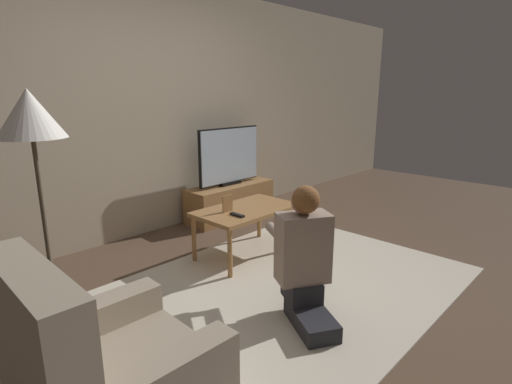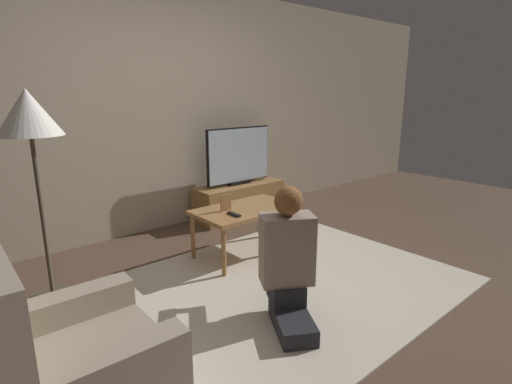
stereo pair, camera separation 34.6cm
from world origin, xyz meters
name	(u,v)px [view 2 (the right image)]	position (x,y,z in m)	size (l,w,h in m)	color
ground_plane	(280,287)	(0.00, 0.00, 0.00)	(10.00, 10.00, 0.00)	brown
wall_back	(155,110)	(0.00, 1.93, 1.30)	(10.00, 0.06, 2.60)	tan
rug	(280,287)	(0.00, 0.00, 0.01)	(2.79, 2.07, 0.02)	beige
tv_stand	(239,200)	(0.89, 1.63, 0.21)	(1.13, 0.38, 0.41)	olive
tv	(239,156)	(0.89, 1.64, 0.75)	(0.90, 0.08, 0.68)	black
coffee_table	(246,213)	(0.20, 0.66, 0.42)	(0.93, 0.55, 0.47)	olive
floor_lamp	(29,122)	(-1.39, 1.00, 1.30)	(0.43, 0.43, 1.52)	#4C4233
armchair	(69,375)	(-1.65, -0.36, 0.29)	(0.75, 0.75, 0.91)	gray
person_kneeling	(287,257)	(-0.28, -0.35, 0.45)	(0.61, 0.80, 0.91)	#232328
picture_frame	(226,203)	(0.01, 0.70, 0.54)	(0.11, 0.01, 0.15)	olive
remote	(234,214)	(-0.02, 0.55, 0.47)	(0.04, 0.15, 0.02)	black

